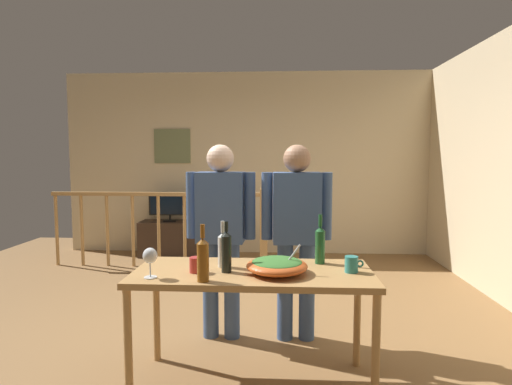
{
  "coord_description": "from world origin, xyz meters",
  "views": [
    {
      "loc": [
        0.51,
        -3.49,
        1.52
      ],
      "look_at": [
        0.34,
        -0.47,
        1.25
      ],
      "focal_mm": 29.3,
      "sensor_mm": 36.0,
      "label": 1
    }
  ],
  "objects_px": {
    "stair_railing": "(188,221)",
    "wine_bottle_clear": "(223,249)",
    "framed_picture": "(172,146)",
    "person_standing_right": "(296,226)",
    "wine_bottle_dark": "(226,251)",
    "salad_bowl": "(277,265)",
    "wine_glass": "(150,257)",
    "wine_bottle_amber": "(203,259)",
    "tv_console": "(170,239)",
    "flat_screen_tv": "(169,204)",
    "mug_teal": "(352,264)",
    "wine_bottle_green": "(320,244)",
    "mug_red": "(196,265)",
    "serving_table": "(253,282)",
    "person_standing_left": "(221,225)"
  },
  "relations": [
    {
      "from": "flat_screen_tv",
      "to": "serving_table",
      "type": "xyz_separation_m",
      "value": [
        1.48,
        -3.48,
        -0.1
      ]
    },
    {
      "from": "stair_railing",
      "to": "serving_table",
      "type": "bearing_deg",
      "value": -69.69
    },
    {
      "from": "wine_bottle_clear",
      "to": "wine_bottle_dark",
      "type": "bearing_deg",
      "value": -71.9
    },
    {
      "from": "serving_table",
      "to": "flat_screen_tv",
      "type": "bearing_deg",
      "value": 113.07
    },
    {
      "from": "salad_bowl",
      "to": "mug_teal",
      "type": "distance_m",
      "value": 0.48
    },
    {
      "from": "salad_bowl",
      "to": "wine_glass",
      "type": "height_order",
      "value": "salad_bowl"
    },
    {
      "from": "wine_bottle_clear",
      "to": "mug_red",
      "type": "relative_size",
      "value": 2.67
    },
    {
      "from": "wine_glass",
      "to": "person_standing_left",
      "type": "xyz_separation_m",
      "value": [
        0.31,
        0.92,
        0.04
      ]
    },
    {
      "from": "salad_bowl",
      "to": "mug_red",
      "type": "distance_m",
      "value": 0.52
    },
    {
      "from": "person_standing_left",
      "to": "person_standing_right",
      "type": "xyz_separation_m",
      "value": [
        0.62,
        0.0,
        -0.0
      ]
    },
    {
      "from": "wine_glass",
      "to": "mug_teal",
      "type": "relative_size",
      "value": 1.54
    },
    {
      "from": "stair_railing",
      "to": "flat_screen_tv",
      "type": "xyz_separation_m",
      "value": [
        -0.41,
        0.59,
        0.15
      ]
    },
    {
      "from": "wine_bottle_dark",
      "to": "flat_screen_tv",
      "type": "bearing_deg",
      "value": 110.43
    },
    {
      "from": "salad_bowl",
      "to": "wine_bottle_clear",
      "type": "height_order",
      "value": "wine_bottle_clear"
    },
    {
      "from": "stair_railing",
      "to": "wine_bottle_amber",
      "type": "relative_size",
      "value": 8.63
    },
    {
      "from": "stair_railing",
      "to": "wine_bottle_amber",
      "type": "height_order",
      "value": "wine_bottle_amber"
    },
    {
      "from": "person_standing_right",
      "to": "wine_bottle_dark",
      "type": "bearing_deg",
      "value": 55.47
    },
    {
      "from": "flat_screen_tv",
      "to": "serving_table",
      "type": "relative_size",
      "value": 0.39
    },
    {
      "from": "flat_screen_tv",
      "to": "wine_glass",
      "type": "xyz_separation_m",
      "value": [
        0.86,
        -3.68,
        0.11
      ]
    },
    {
      "from": "person_standing_left",
      "to": "wine_glass",
      "type": "bearing_deg",
      "value": 73.98
    },
    {
      "from": "person_standing_right",
      "to": "stair_railing",
      "type": "bearing_deg",
      "value": -60.08
    },
    {
      "from": "stair_railing",
      "to": "wine_bottle_dark",
      "type": "height_order",
      "value": "wine_bottle_dark"
    },
    {
      "from": "mug_teal",
      "to": "mug_red",
      "type": "height_order",
      "value": "mug_teal"
    },
    {
      "from": "salad_bowl",
      "to": "mug_red",
      "type": "relative_size",
      "value": 3.35
    },
    {
      "from": "serving_table",
      "to": "mug_red",
      "type": "xyz_separation_m",
      "value": [
        -0.36,
        -0.07,
        0.13
      ]
    },
    {
      "from": "wine_bottle_green",
      "to": "mug_red",
      "type": "xyz_separation_m",
      "value": [
        -0.81,
        -0.27,
        -0.09
      ]
    },
    {
      "from": "framed_picture",
      "to": "wine_glass",
      "type": "xyz_separation_m",
      "value": [
        0.88,
        -4.0,
        -0.76
      ]
    },
    {
      "from": "person_standing_left",
      "to": "framed_picture",
      "type": "bearing_deg",
      "value": -66.43
    },
    {
      "from": "flat_screen_tv",
      "to": "stair_railing",
      "type": "bearing_deg",
      "value": -55.01
    },
    {
      "from": "wine_glass",
      "to": "serving_table",
      "type": "bearing_deg",
      "value": 18.07
    },
    {
      "from": "wine_bottle_amber",
      "to": "framed_picture",
      "type": "bearing_deg",
      "value": 106.76
    },
    {
      "from": "wine_bottle_dark",
      "to": "framed_picture",
      "type": "bearing_deg",
      "value": 109.13
    },
    {
      "from": "stair_railing",
      "to": "wine_bottle_clear",
      "type": "relative_size",
      "value": 9.52
    },
    {
      "from": "framed_picture",
      "to": "person_standing_right",
      "type": "height_order",
      "value": "framed_picture"
    },
    {
      "from": "wine_glass",
      "to": "mug_teal",
      "type": "bearing_deg",
      "value": 8.71
    },
    {
      "from": "wine_bottle_dark",
      "to": "wine_bottle_clear",
      "type": "bearing_deg",
      "value": 108.1
    },
    {
      "from": "framed_picture",
      "to": "person_standing_left",
      "type": "xyz_separation_m",
      "value": [
        1.19,
        -3.09,
        -0.72
      ]
    },
    {
      "from": "wine_glass",
      "to": "tv_console",
      "type": "bearing_deg",
      "value": 103.11
    },
    {
      "from": "framed_picture",
      "to": "wine_bottle_clear",
      "type": "height_order",
      "value": "framed_picture"
    },
    {
      "from": "wine_bottle_green",
      "to": "wine_glass",
      "type": "bearing_deg",
      "value": -159.32
    },
    {
      "from": "framed_picture",
      "to": "wine_bottle_clear",
      "type": "xyz_separation_m",
      "value": [
        1.29,
        -3.72,
        -0.77
      ]
    },
    {
      "from": "flat_screen_tv",
      "to": "wine_bottle_dark",
      "type": "height_order",
      "value": "wine_bottle_dark"
    },
    {
      "from": "stair_railing",
      "to": "wine_glass",
      "type": "bearing_deg",
      "value": -81.66
    },
    {
      "from": "wine_glass",
      "to": "wine_bottle_green",
      "type": "distance_m",
      "value": 1.14
    },
    {
      "from": "tv_console",
      "to": "wine_bottle_dark",
      "type": "bearing_deg",
      "value": -69.73
    },
    {
      "from": "stair_railing",
      "to": "tv_console",
      "type": "bearing_deg",
      "value": 123.59
    },
    {
      "from": "framed_picture",
      "to": "mug_red",
      "type": "relative_size",
      "value": 4.85
    },
    {
      "from": "flat_screen_tv",
      "to": "salad_bowl",
      "type": "xyz_separation_m",
      "value": [
        1.64,
        -3.54,
        0.04
      ]
    },
    {
      "from": "tv_console",
      "to": "serving_table",
      "type": "bearing_deg",
      "value": -67.12
    },
    {
      "from": "framed_picture",
      "to": "stair_railing",
      "type": "xyz_separation_m",
      "value": [
        0.43,
        -0.91,
        -1.03
      ]
    }
  ]
}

